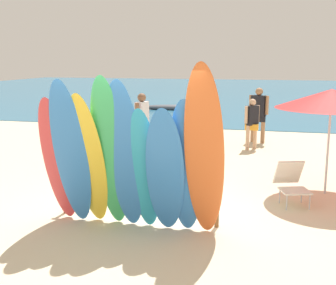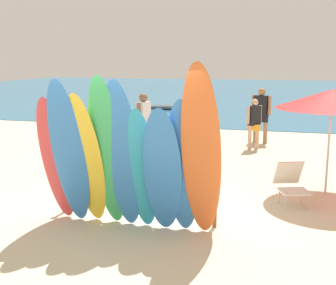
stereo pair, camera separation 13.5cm
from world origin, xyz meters
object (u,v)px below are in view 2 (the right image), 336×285
surfboard_blue_7 (183,168)px  beach_chair_red (291,182)px  distant_boat (181,108)px  surfboard_blue_6 (162,172)px  surfboard_teal_5 (142,170)px  beachgoer_photographing (103,133)px  beachgoer_near_rack (144,120)px  beachgoer_by_water (254,121)px  surfboard_green_3 (108,154)px  surfboard_blue_1 (69,154)px  surfboard_rack (136,191)px  beachgoer_midbeach (261,111)px  surfboard_yellow_2 (86,161)px  surfboard_orange_8 (201,154)px  surfboard_red_0 (56,161)px  beach_umbrella (332,99)px  surfboard_blue_4 (123,156)px  beachgoer_strolling (202,118)px

surfboard_blue_7 → beach_chair_red: surfboard_blue_7 is taller
beach_chair_red → distant_boat: (-5.33, 13.84, -0.29)m
surfboard_blue_6 → beach_chair_red: bearing=41.6°
surfboard_teal_5 → beachgoer_photographing: surfboard_teal_5 is taller
surfboard_blue_7 → beachgoer_near_rack: 5.68m
beachgoer_photographing → beachgoer_by_water: beachgoer_photographing is taller
surfboard_teal_5 → surfboard_blue_7: size_ratio=0.93×
beach_chair_red → beachgoer_near_rack: bearing=121.8°
surfboard_blue_6 → surfboard_green_3: bearing=173.1°
surfboard_blue_1 → surfboard_blue_7: size_ratio=1.14×
surfboard_rack → beachgoer_midbeach: (1.64, 7.40, 0.51)m
beachgoer_near_rack → surfboard_teal_5: bearing=-150.9°
beach_chair_red → surfboard_blue_6: bearing=-151.8°
surfboard_green_3 → beachgoer_midbeach: 8.12m
surfboard_yellow_2 → surfboard_orange_8: 1.84m
surfboard_red_0 → beach_umbrella: (4.34, 2.77, 0.84)m
surfboard_green_3 → surfboard_blue_4: surfboard_green_3 is taller
surfboard_blue_1 → surfboard_green_3: surfboard_green_3 is taller
surfboard_blue_6 → beach_chair_red: 2.83m
surfboard_blue_7 → surfboard_orange_8: bearing=-26.5°
surfboard_rack → surfboard_blue_7: (0.91, -0.45, 0.56)m
beachgoer_by_water → surfboard_red_0: bearing=-159.5°
surfboard_blue_6 → surfboard_orange_8: size_ratio=0.76×
surfboard_rack → beach_umbrella: beach_umbrella is taller
surfboard_yellow_2 → distant_boat: surfboard_yellow_2 is taller
surfboard_rack → surfboard_blue_1: size_ratio=1.12×
surfboard_orange_8 → beach_umbrella: bearing=55.5°
surfboard_red_0 → surfboard_orange_8: surfboard_orange_8 is taller
surfboard_blue_6 → surfboard_orange_8: 0.67m
surfboard_blue_4 → surfboard_blue_6: bearing=-0.6°
surfboard_blue_1 → surfboard_blue_4: (0.86, 0.09, -0.00)m
surfboard_red_0 → surfboard_blue_6: surfboard_red_0 is taller
surfboard_blue_7 → distant_boat: size_ratio=0.57×
surfboard_rack → surfboard_blue_4: (-0.02, -0.49, 0.69)m
beachgoer_by_water → surfboard_orange_8: bearing=-140.8°
surfboard_yellow_2 → beachgoer_by_water: (2.13, 6.79, -0.23)m
surfboard_yellow_2 → beachgoer_strolling: 7.05m
surfboard_blue_1 → beachgoer_midbeach: surfboard_blue_1 is taller
surfboard_rack → surfboard_blue_1: surfboard_blue_1 is taller
surfboard_blue_4 → beachgoer_midbeach: surfboard_blue_4 is taller
surfboard_yellow_2 → beach_umbrella: bearing=36.9°
beachgoer_strolling → distant_boat: beachgoer_strolling is taller
surfboard_red_0 → beach_umbrella: surfboard_red_0 is taller
surfboard_red_0 → surfboard_blue_7: surfboard_blue_7 is taller
surfboard_blue_4 → distant_boat: size_ratio=0.64×
surfboard_yellow_2 → distant_boat: size_ratio=0.60×
surfboard_green_3 → surfboard_teal_5: bearing=3.3°
beachgoer_photographing → surfboard_rack: bearing=147.9°
beachgoer_near_rack → beach_chair_red: (3.91, -3.24, -0.57)m
surfboard_blue_7 → surfboard_orange_8: size_ratio=0.80×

